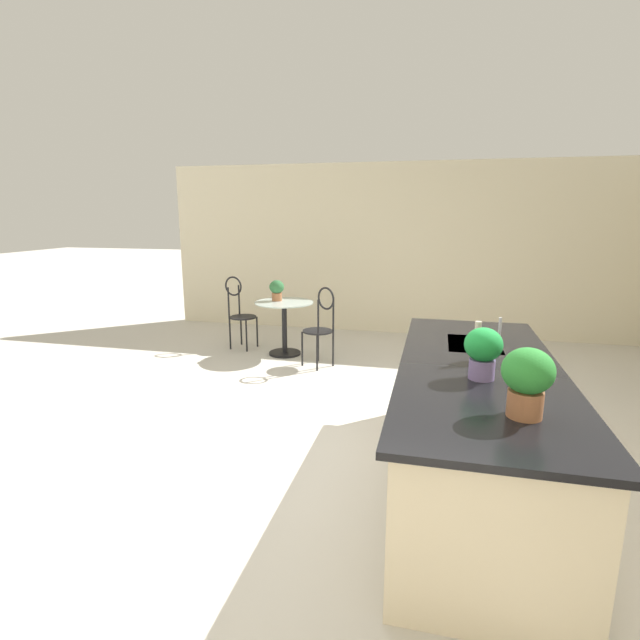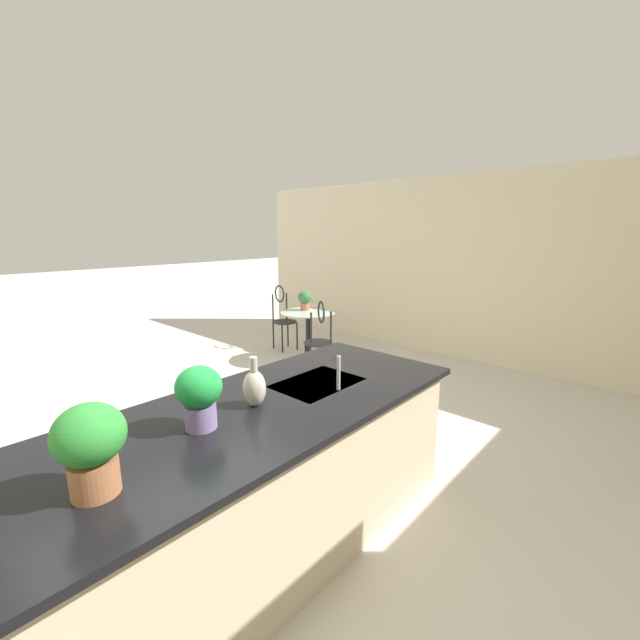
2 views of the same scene
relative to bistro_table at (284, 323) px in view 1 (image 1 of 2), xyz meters
name	(u,v)px [view 1 (image 1 of 2)]	position (x,y,z in m)	size (l,w,h in m)	color
ground_plane	(360,453)	(2.58, 1.47, -0.45)	(40.00, 40.00, 0.00)	beige
wall_left_window	(404,250)	(-1.68, 1.47, 0.90)	(0.12, 7.80, 2.70)	beige
kitchen_island	(475,427)	(2.88, 2.32, 0.02)	(2.80, 1.06, 0.92)	beige
bistro_table	(284,323)	(0.00, 0.00, 0.00)	(0.80, 0.80, 0.74)	black
chair_near_window	(240,309)	(-0.17, -0.73, 0.13)	(0.45, 0.51, 1.04)	black
chair_by_island	(321,323)	(0.44, 0.62, 0.13)	(0.53, 0.53, 1.04)	black
sink_faucet	(499,331)	(2.33, 2.50, 0.58)	(0.02, 0.02, 0.22)	#B2B5BA
potted_plant_on_table	(277,289)	(-0.07, -0.12, 0.46)	(0.20, 0.20, 0.29)	#9E603D
potted_plant_counter_far	(527,378)	(3.73, 2.47, 0.68)	(0.25, 0.25, 0.36)	#9E603D
potted_plant_counter_near	(483,350)	(3.18, 2.31, 0.66)	(0.23, 0.23, 0.32)	#7A669E
vase_on_counter	(477,347)	(2.83, 2.30, 0.58)	(0.13, 0.13, 0.29)	#BCB29E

